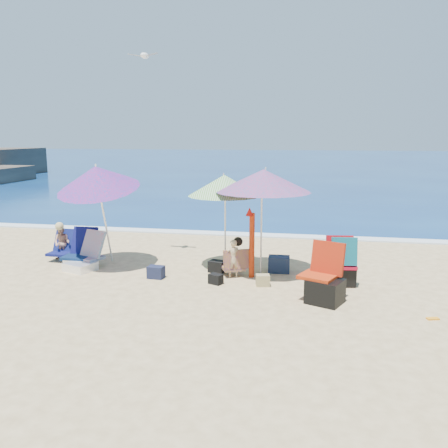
% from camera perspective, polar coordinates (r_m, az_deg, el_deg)
% --- Properties ---
extents(ground, '(120.00, 120.00, 0.00)m').
position_cam_1_polar(ground, '(8.54, 0.74, -8.58)').
color(ground, '#D8BC84').
rests_on(ground, ground).
extents(sea, '(120.00, 80.00, 0.12)m').
position_cam_1_polar(sea, '(53.04, 9.27, 7.51)').
color(sea, navy).
rests_on(sea, ground).
extents(foam, '(120.00, 0.50, 0.04)m').
position_cam_1_polar(foam, '(13.41, 4.52, -1.36)').
color(foam, white).
rests_on(foam, ground).
extents(umbrella_turquoise, '(2.45, 2.45, 2.20)m').
position_cam_1_polar(umbrella_turquoise, '(9.40, 4.84, 5.29)').
color(umbrella_turquoise, silver).
rests_on(umbrella_turquoise, ground).
extents(umbrella_striped, '(1.96, 1.96, 2.06)m').
position_cam_1_polar(umbrella_striped, '(9.81, 0.05, 4.73)').
color(umbrella_striped, silver).
rests_on(umbrella_striped, ground).
extents(umbrella_blue, '(1.89, 1.96, 2.39)m').
position_cam_1_polar(umbrella_blue, '(10.22, -15.25, 5.47)').
color(umbrella_blue, white).
rests_on(umbrella_blue, ground).
extents(furled_umbrella, '(0.19, 0.31, 1.45)m').
position_cam_1_polar(furled_umbrella, '(9.33, 3.37, -1.84)').
color(furled_umbrella, '#AE2A0C').
rests_on(furled_umbrella, ground).
extents(chair_navy, '(0.67, 0.72, 0.81)m').
position_cam_1_polar(chair_navy, '(10.81, -17.06, -3.72)').
color(chair_navy, '#0B1F3F').
rests_on(chair_navy, ground).
extents(chair_rainbow, '(0.77, 1.00, 0.78)m').
position_cam_1_polar(chair_rainbow, '(10.51, -16.59, -4.14)').
color(chair_rainbow, '#D35B4A').
rests_on(chair_rainbow, ground).
extents(camp_chair_left, '(0.86, 0.80, 1.02)m').
position_cam_1_polar(camp_chair_left, '(8.26, 12.18, -7.29)').
color(camp_chair_left, '#B02D0C').
rests_on(camp_chair_left, ground).
extents(camp_chair_right, '(0.59, 0.70, 0.97)m').
position_cam_1_polar(camp_chair_right, '(9.24, 14.09, -5.14)').
color(camp_chair_right, red).
rests_on(camp_chair_right, ground).
extents(person_center, '(0.64, 0.53, 0.79)m').
position_cam_1_polar(person_center, '(9.46, 1.31, -4.22)').
color(person_center, tan).
rests_on(person_center, ground).
extents(person_left, '(0.50, 0.62, 0.89)m').
position_cam_1_polar(person_left, '(11.37, -19.18, -2.17)').
color(person_left, tan).
rests_on(person_left, ground).
extents(bag_navy_a, '(0.33, 0.25, 0.25)m').
position_cam_1_polar(bag_navy_a, '(9.54, -8.31, -5.84)').
color(bag_navy_a, '#191E38').
rests_on(bag_navy_a, ground).
extents(bag_black_a, '(0.39, 0.33, 0.24)m').
position_cam_1_polar(bag_black_a, '(9.84, -0.83, -5.21)').
color(bag_black_a, black).
rests_on(bag_black_a, ground).
extents(bag_tan, '(0.29, 0.23, 0.22)m').
position_cam_1_polar(bag_tan, '(9.00, 4.76, -6.87)').
color(bag_tan, '#9D8E5A').
rests_on(bag_tan, ground).
extents(bag_navy_b, '(0.46, 0.35, 0.33)m').
position_cam_1_polar(bag_navy_b, '(9.92, 6.73, -4.89)').
color(bag_navy_b, '#1C273D').
rests_on(bag_navy_b, ground).
extents(bag_black_b, '(0.31, 0.27, 0.20)m').
position_cam_1_polar(bag_black_b, '(9.09, -1.02, -6.73)').
color(bag_black_b, black).
rests_on(bag_black_b, ground).
extents(orange_item, '(0.20, 0.13, 0.03)m').
position_cam_1_polar(orange_item, '(8.13, 24.15, -10.50)').
color(orange_item, orange).
rests_on(orange_item, ground).
extents(seagull, '(0.67, 0.32, 0.12)m').
position_cam_1_polar(seagull, '(10.90, -9.70, 19.61)').
color(seagull, white).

